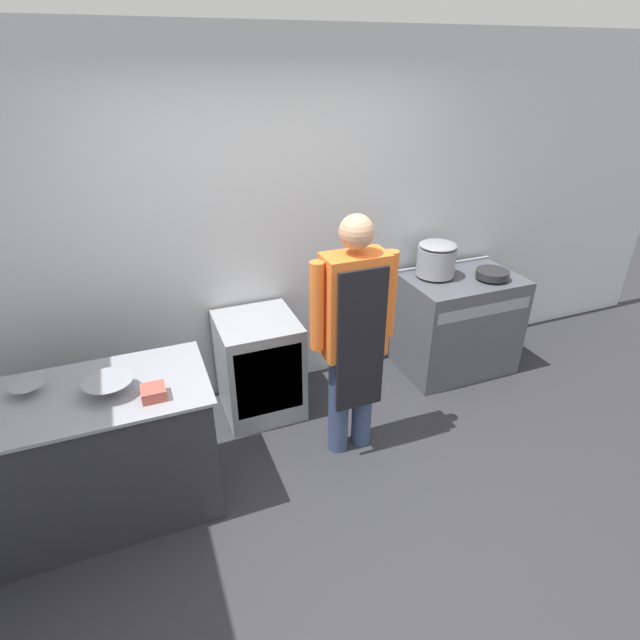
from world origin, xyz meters
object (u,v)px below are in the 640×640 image
Objects in this scene: fridge_unit at (259,366)px; person_cook at (354,329)px; saute_pan at (492,274)px; mixing_bowl at (109,387)px; stove at (457,323)px; plastic_tub at (154,392)px; stock_pot at (436,258)px.

fridge_unit is 0.46× the size of person_cook.
saute_pan is (1.96, -0.16, 0.52)m from fridge_unit.
person_cook is 6.31× the size of saute_pan.
mixing_bowl is at bearing -178.84° from person_cook.
mixing_bowl is at bearing -169.82° from saute_pan.
stove is at bearing 13.04° from mixing_bowl.
mixing_bowl is 0.99× the size of saute_pan.
stock_pot is (2.33, 0.88, 0.13)m from plastic_tub.
mixing_bowl is at bearing 149.87° from plastic_tub.
plastic_tub is 0.41× the size of stock_pot.
person_cook reaches higher than stock_pot.
fridge_unit is at bearing 125.75° from person_cook.
stove is at bearing 16.75° from plastic_tub.
stove is at bearing -27.45° from stock_pot.
person_cook is 1.26m from plastic_tub.
stock_pot is (-0.22, 0.11, 0.59)m from stove.
stock_pot is (1.08, 0.72, 0.07)m from person_cook.
fridge_unit is at bearing -177.58° from stock_pot.
mixing_bowl is (-2.77, -0.64, 0.48)m from stove.
fridge_unit is 0.99m from person_cook.
saute_pan is at bearing -4.54° from fridge_unit.
stove is 1.22× the size of fridge_unit.
mixing_bowl reaches higher than saute_pan.
person_cook is at bearing -161.41° from saute_pan.
mixing_bowl is at bearing -145.38° from fridge_unit.
stock_pot is at bearing 20.65° from plastic_tub.
stock_pot reaches higher than fridge_unit.
stove is at bearing 25.19° from person_cook.
saute_pan is at bearing 13.49° from plastic_tub.
person_cook is 5.38× the size of stock_pot.
person_cook reaches higher than stove.
mixing_bowl is 3.01m from saute_pan.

